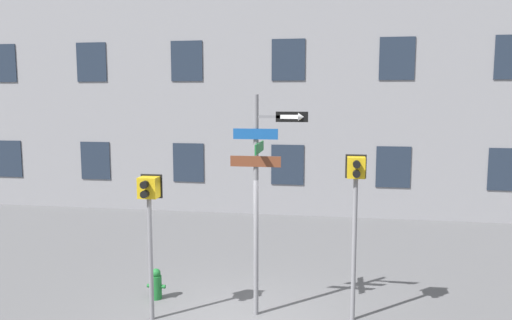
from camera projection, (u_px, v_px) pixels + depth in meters
name	position (u px, v px, depth m)	size (l,w,h in m)	color
building_facade	(290.00, 7.00, 16.30)	(24.00, 0.64, 13.79)	gray
street_sign_pole	(260.00, 185.00, 8.84)	(1.36, 0.91, 4.01)	slate
pedestrian_signal_left	(149.00, 207.00, 8.70)	(0.39, 0.40, 2.62)	slate
pedestrian_signal_right	(355.00, 194.00, 8.65)	(0.36, 0.40, 2.97)	slate
fire_hydrant	(156.00, 284.00, 9.83)	(0.37, 0.21, 0.62)	#196028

